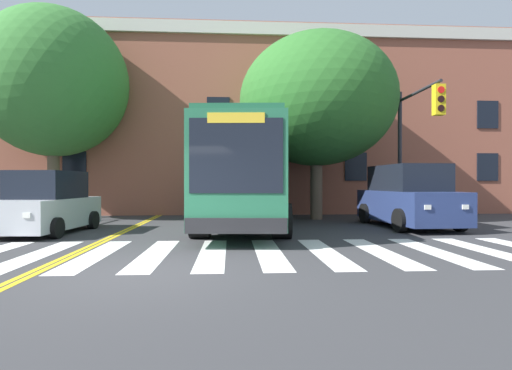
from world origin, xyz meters
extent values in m
plane|color=#38383A|center=(0.00, 0.00, 0.00)|extent=(120.00, 120.00, 0.00)
cube|color=white|center=(-2.59, 1.77, 0.00)|extent=(0.60, 3.96, 0.01)
cube|color=white|center=(-1.32, 1.76, 0.00)|extent=(0.60, 3.96, 0.01)
cube|color=white|center=(-0.06, 1.76, 0.00)|extent=(0.60, 3.96, 0.01)
cube|color=white|center=(1.20, 1.75, 0.00)|extent=(0.60, 3.96, 0.01)
cube|color=white|center=(2.46, 1.75, 0.00)|extent=(0.60, 3.96, 0.01)
cube|color=white|center=(3.73, 1.74, 0.00)|extent=(0.60, 3.96, 0.01)
cube|color=white|center=(4.99, 1.73, 0.00)|extent=(0.60, 3.96, 0.01)
cube|color=white|center=(6.25, 1.73, 0.00)|extent=(0.60, 3.96, 0.01)
cube|color=white|center=(7.51, 1.72, 0.00)|extent=(0.60, 3.96, 0.01)
cube|color=gold|center=(-1.91, 15.75, 0.00)|extent=(0.12, 36.00, 0.01)
cube|color=gold|center=(-1.75, 15.75, 0.00)|extent=(0.12, 36.00, 0.01)
cube|color=#28704C|center=(2.15, 7.48, 1.85)|extent=(3.25, 10.94, 2.90)
cube|color=black|center=(3.37, 7.38, 2.14)|extent=(0.81, 9.90, 1.05)
cube|color=black|center=(0.94, 7.58, 2.14)|extent=(0.81, 9.90, 1.05)
cube|color=black|center=(1.73, 2.09, 2.20)|extent=(2.17, 0.19, 1.74)
cube|color=yellow|center=(1.73, 2.09, 3.07)|extent=(1.32, 0.13, 0.24)
cube|color=#232326|center=(1.73, 2.06, 0.58)|extent=(2.36, 0.29, 0.36)
cube|color=#246444|center=(2.15, 7.48, 3.38)|extent=(3.08, 10.50, 0.16)
cylinder|color=black|center=(3.04, 4.06, 0.50)|extent=(0.64, 1.03, 0.99)
cylinder|color=black|center=(0.75, 4.24, 0.50)|extent=(0.64, 1.03, 0.99)
cylinder|color=black|center=(3.49, 9.81, 0.50)|extent=(0.64, 1.03, 0.99)
cylinder|color=black|center=(1.20, 9.99, 0.50)|extent=(0.64, 1.03, 0.99)
cylinder|color=black|center=(3.58, 10.90, 0.50)|extent=(0.64, 1.03, 0.99)
cylinder|color=black|center=(1.29, 11.09, 0.50)|extent=(0.64, 1.03, 0.99)
cube|color=#B7BABF|center=(-4.11, 5.71, 0.62)|extent=(2.08, 4.07, 0.92)
cube|color=black|center=(-4.11, 5.75, 1.51)|extent=(1.77, 2.29, 0.85)
cube|color=white|center=(-3.73, 3.68, 0.72)|extent=(0.20, 0.06, 0.14)
cylinder|color=black|center=(-3.29, 4.42, 0.30)|extent=(0.27, 0.62, 0.60)
cylinder|color=black|center=(-3.10, 6.86, 0.30)|extent=(0.27, 0.62, 0.60)
cylinder|color=black|center=(-4.93, 7.00, 0.30)|extent=(0.27, 0.62, 0.60)
cube|color=navy|center=(7.89, 6.67, 0.74)|extent=(2.17, 4.80, 1.07)
cube|color=black|center=(7.89, 6.72, 1.74)|extent=(1.90, 3.00, 0.92)
cube|color=white|center=(8.58, 4.32, 0.85)|extent=(0.20, 0.05, 0.14)
cube|color=white|center=(7.40, 4.27, 0.85)|extent=(0.20, 0.05, 0.14)
cylinder|color=black|center=(8.96, 5.25, 0.38)|extent=(0.25, 0.77, 0.76)
cylinder|color=black|center=(6.94, 5.17, 0.38)|extent=(0.25, 0.77, 0.76)
cylinder|color=black|center=(8.84, 8.18, 0.38)|extent=(0.25, 0.77, 0.76)
cylinder|color=black|center=(6.82, 8.09, 0.38)|extent=(0.25, 0.77, 0.76)
cylinder|color=#28282D|center=(8.43, 8.59, 2.62)|extent=(0.16, 0.16, 5.24)
cylinder|color=#28282D|center=(8.41, 6.98, 4.88)|extent=(0.15, 3.23, 0.11)
cube|color=yellow|center=(8.40, 5.51, 4.28)|extent=(0.34, 0.28, 1.00)
cylinder|color=red|center=(8.39, 5.36, 4.58)|extent=(0.22, 0.03, 0.22)
cylinder|color=black|center=(8.39, 5.36, 4.28)|extent=(0.22, 0.03, 0.22)
cylinder|color=black|center=(8.39, 5.36, 3.98)|extent=(0.22, 0.03, 0.22)
cylinder|color=brown|center=(5.30, 9.89, 1.36)|extent=(0.52, 0.52, 2.73)
ellipsoid|color=#2D6B28|center=(5.30, 9.89, 5.12)|extent=(8.06, 8.54, 5.62)
cylinder|color=brown|center=(-6.17, 10.92, 1.61)|extent=(0.50, 0.50, 3.22)
ellipsoid|color=#387A33|center=(-6.17, 10.92, 5.96)|extent=(8.94, 9.04, 6.44)
cube|color=#9E5642|center=(1.01, 16.70, 4.75)|extent=(34.03, 8.72, 9.49)
cube|color=beige|center=(1.01, 12.26, 9.09)|extent=(34.03, 0.16, 0.60)
cube|color=black|center=(-5.80, 12.31, 2.37)|extent=(1.10, 0.06, 1.40)
cube|color=black|center=(1.01, 12.31, 2.37)|extent=(1.10, 0.06, 1.40)
cube|color=black|center=(7.81, 12.31, 2.37)|extent=(1.10, 0.06, 1.40)
cube|color=black|center=(14.62, 12.31, 2.37)|extent=(1.10, 0.06, 1.40)
cube|color=black|center=(-5.80, 12.31, 5.03)|extent=(1.10, 0.06, 1.40)
cube|color=black|center=(1.01, 12.31, 5.03)|extent=(1.10, 0.06, 1.40)
cube|color=black|center=(7.81, 12.31, 5.03)|extent=(1.10, 0.06, 1.40)
cube|color=black|center=(14.62, 12.31, 5.03)|extent=(1.10, 0.06, 1.40)
camera|label=1|loc=(1.60, -7.11, 1.57)|focal=28.00mm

